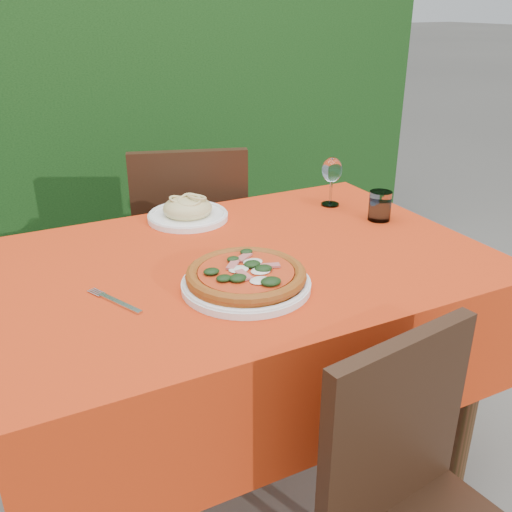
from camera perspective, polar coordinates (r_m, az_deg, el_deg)
name	(u,v)px	position (r m, az deg, el deg)	size (l,w,h in m)	color
ground	(243,475)	(1.91, -1.30, -21.08)	(60.00, 60.00, 0.00)	#605C57
hedge	(98,103)	(2.86, -15.55, 14.55)	(3.20, 0.55, 1.78)	black
dining_table	(241,309)	(1.54, -1.51, -5.27)	(1.26, 0.86, 0.75)	#482717
chair_far	(191,244)	(2.16, -6.51, 1.16)	(0.51, 0.51, 0.89)	black
pizza_plate	(246,278)	(1.31, -1.00, -2.20)	(0.36, 0.36, 0.06)	white
pasta_plate	(188,212)	(1.73, -6.84, 4.43)	(0.24, 0.24, 0.07)	white
water_glass	(380,207)	(1.75, 12.27, 4.79)	(0.07, 0.07, 0.09)	silver
wine_glass	(332,172)	(1.84, 7.60, 8.33)	(0.06, 0.06, 0.16)	white
fork	(120,303)	(1.28, -13.45, -4.60)	(0.02, 0.18, 0.00)	silver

